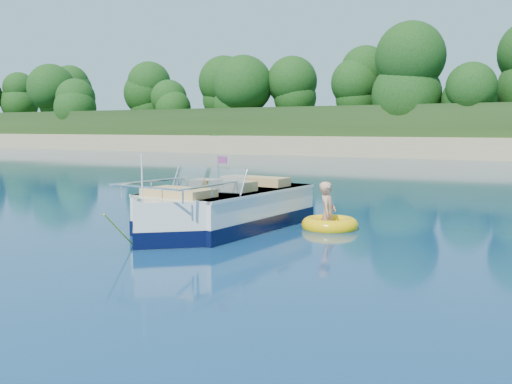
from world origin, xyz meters
TOP-DOWN VIEW (x-y plane):
  - ground at (0.00, 0.00)m, footprint 160.00×160.00m
  - shoreline at (0.00, 63.77)m, footprint 170.00×59.00m
  - treeline at (0.04, 41.01)m, footprint 150.00×7.12m
  - motorboat at (0.97, 3.42)m, footprint 2.37×5.93m
  - tow_tube at (2.98, 4.81)m, footprint 1.59×1.59m
  - boy at (2.92, 4.85)m, footprint 0.53×0.86m

SIDE VIEW (x-z plane):
  - ground at x=0.00m, z-range 0.00..0.00m
  - boy at x=2.92m, z-range -0.78..0.78m
  - tow_tube at x=2.98m, z-range -0.08..0.25m
  - motorboat at x=0.97m, z-range -0.60..1.37m
  - shoreline at x=0.00m, z-range -2.02..3.98m
  - treeline at x=0.04m, z-range 1.45..9.64m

